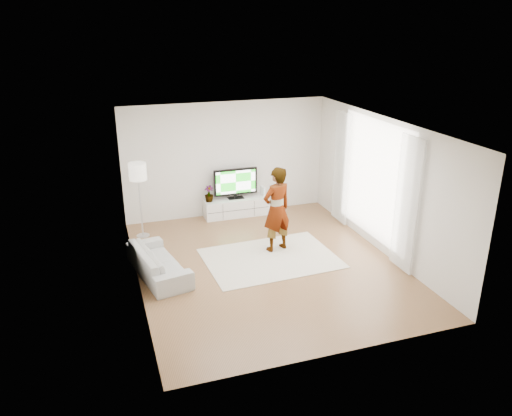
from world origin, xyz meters
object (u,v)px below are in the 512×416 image
object	(u,v)px
player	(277,209)
media_console	(236,207)
television	(236,182)
rug	(270,258)
sofa	(158,262)
floor_lamp	(138,175)

from	to	relation	value
player	media_console	bearing A→B (deg)	-99.58
player	television	bearing A→B (deg)	-99.66
television	rug	size ratio (longest dim) A/B	0.41
rug	sofa	size ratio (longest dim) A/B	1.42
rug	floor_lamp	bearing A→B (deg)	139.98
television	sofa	size ratio (longest dim) A/B	0.59
media_console	sofa	bearing A→B (deg)	-132.30
rug	player	bearing A→B (deg)	54.48
media_console	rug	distance (m)	2.54
television	media_console	bearing A→B (deg)	-90.00
television	floor_lamp	bearing A→B (deg)	-166.05
rug	sofa	world-z (taller)	sofa
media_console	sofa	xyz separation A→B (m)	(-2.27, -2.49, 0.05)
sofa	floor_lamp	bearing A→B (deg)	-8.77
sofa	floor_lamp	size ratio (longest dim) A/B	1.09
media_console	player	distance (m)	2.29
rug	player	world-z (taller)	player
media_console	floor_lamp	xyz separation A→B (m)	(-2.35, -0.56, 1.22)
television	rug	distance (m)	2.69
television	floor_lamp	xyz separation A→B (m)	(-2.35, -0.58, 0.58)
floor_lamp	player	bearing A→B (deg)	-31.75
sofa	player	bearing A→B (deg)	-94.01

